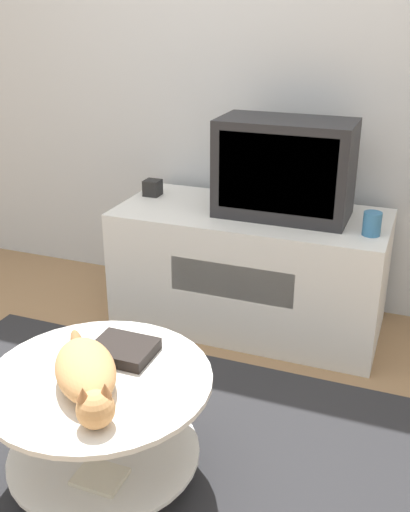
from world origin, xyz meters
name	(u,v)px	position (x,y,z in m)	size (l,w,h in m)	color
ground_plane	(110,465)	(0.00, 0.00, 0.00)	(12.00, 12.00, 0.00)	#93704C
wall_back	(250,47)	(0.00, 1.54, 1.30)	(8.00, 0.05, 2.60)	silver
rug	(110,462)	(0.00, 0.00, 0.01)	(2.03, 1.52, 0.02)	#28282B
tv_stand	(250,269)	(0.15, 1.16, 0.29)	(1.28, 0.59, 0.59)	silver
tv	(285,168)	(0.29, 1.17, 0.81)	(0.60, 0.32, 0.44)	#232326
speaker	(153,188)	(-0.40, 1.23, 0.63)	(0.08, 0.08, 0.08)	black
mug	(372,224)	(0.71, 1.05, 0.64)	(0.08, 0.08, 0.10)	teal
coffee_table	(102,414)	(0.03, -0.07, 0.28)	(0.72, 0.72, 0.40)	#B2B2B7
dvd_box	(123,350)	(0.04, 0.07, 0.44)	(0.20, 0.17, 0.04)	black
cat	(87,374)	(0.04, -0.15, 0.48)	(0.39, 0.45, 0.13)	tan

